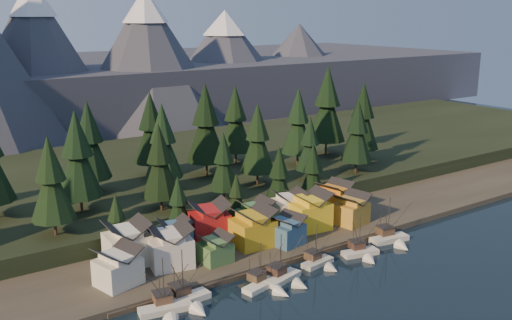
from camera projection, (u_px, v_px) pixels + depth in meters
ground at (319, 293)px, 118.28m from camera, size 500.00×500.00×0.00m
shore_strip at (221, 231)px, 150.13m from camera, size 400.00×50.00×1.50m
hillside at (144, 178)px, 189.61m from camera, size 420.00×100.00×6.00m
dock at (273, 263)px, 131.37m from camera, size 80.00×4.00×1.00m
mountain_ridge at (32, 76)px, 280.53m from camera, size 560.00×190.00×90.00m
boat_0 at (167, 303)px, 109.42m from camera, size 11.00×11.64×12.30m
boat_1 at (188, 294)px, 112.99m from camera, size 11.01×11.87×12.51m
boat_2 at (267, 280)px, 119.74m from camera, size 10.64×11.20×11.07m
boat_3 at (287, 272)px, 122.56m from camera, size 9.98×10.56×11.88m
boat_4 at (321, 257)px, 130.42m from camera, size 8.76×9.35×11.05m
boat_5 at (363, 248)px, 135.57m from camera, size 9.63×10.20×11.54m
boat_6 at (393, 234)px, 143.60m from camera, size 10.85×11.51×12.82m
house_front_0 at (118, 265)px, 117.87m from camera, size 9.98×9.65×8.27m
house_front_1 at (170, 245)px, 126.67m from camera, size 10.64×10.34×9.49m
house_front_2 at (215, 247)px, 128.99m from camera, size 7.18×7.23×6.54m
house_front_3 at (253, 226)px, 137.87m from camera, size 9.71×9.29×9.50m
house_front_4 at (286, 229)px, 138.94m from camera, size 8.54×9.00×7.39m
house_front_5 at (309, 209)px, 148.41m from camera, size 10.58×9.80×10.17m
house_front_6 at (351, 208)px, 152.42m from camera, size 9.64×9.28×8.28m
house_back_0 at (127, 242)px, 127.28m from camera, size 9.62×9.26×10.09m
house_back_1 at (174, 235)px, 134.16m from camera, size 8.08×8.16×8.11m
house_back_2 at (209, 220)px, 141.03m from camera, size 11.02×10.44×9.96m
house_back_3 at (255, 215)px, 146.98m from camera, size 8.27×7.36×8.40m
house_back_4 at (289, 206)px, 152.49m from camera, size 9.87×9.62×9.01m
house_back_5 at (334, 197)px, 159.99m from camera, size 9.57×9.65×9.13m
tree_hill_2 at (51, 182)px, 130.20m from camera, size 10.23×10.23×23.82m
tree_hill_3 at (78, 157)px, 144.79m from camera, size 11.66×11.66×27.15m
tree_hill_4 at (89, 143)px, 161.19m from camera, size 11.55×11.55×26.91m
tree_hill_5 at (160, 163)px, 147.10m from camera, size 10.01×10.01×23.33m
tree_hill_6 at (163, 144)px, 163.11m from camera, size 11.11×11.11×25.88m
tree_hill_7 at (224, 163)px, 155.84m from camera, size 8.29×8.29×19.31m
tree_hill_8 at (206, 126)px, 177.98m from camera, size 12.76×12.76×29.73m
tree_hill_9 at (258, 140)px, 169.37m from camera, size 10.73×10.73×25.00m
tree_hill_10 at (235, 121)px, 193.47m from camera, size 11.59×11.59×26.99m
tree_hill_11 at (310, 145)px, 174.72m from camera, size 8.67×8.67×20.20m
tree_hill_12 at (298, 123)px, 191.02m from camera, size 11.37×11.37×26.49m
tree_hill_13 at (357, 133)px, 182.42m from camera, size 10.21×10.21×23.80m
tree_hill_14 at (327, 107)px, 204.82m from camera, size 13.88×13.88×32.34m
tree_hill_15 at (151, 130)px, 178.77m from camera, size 11.54×11.54×26.89m
tree_hill_17 at (363, 119)px, 196.43m from camera, size 11.84×11.84×27.59m
tree_shore_0 at (117, 221)px, 132.72m from camera, size 6.27×6.27×14.60m
tree_shore_1 at (178, 205)px, 141.19m from camera, size 6.97×6.97×16.24m
tree_shore_2 at (236, 197)px, 150.72m from camera, size 6.09×6.09×14.18m
tree_shore_3 at (279, 178)px, 157.59m from camera, size 8.42×8.42×19.62m
tree_shore_4 at (313, 173)px, 164.22m from camera, size 8.08×8.08×18.81m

